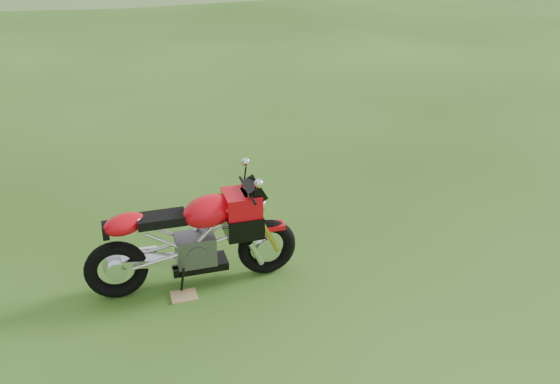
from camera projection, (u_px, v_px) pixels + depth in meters
ground at (278, 303)px, 5.64m from camera, size 120.00×120.00×0.00m
sport_motorcycle at (192, 231)px, 5.68m from camera, size 1.92×1.16×1.13m
plywood_board at (184, 296)px, 5.73m from camera, size 0.29×0.27×0.02m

